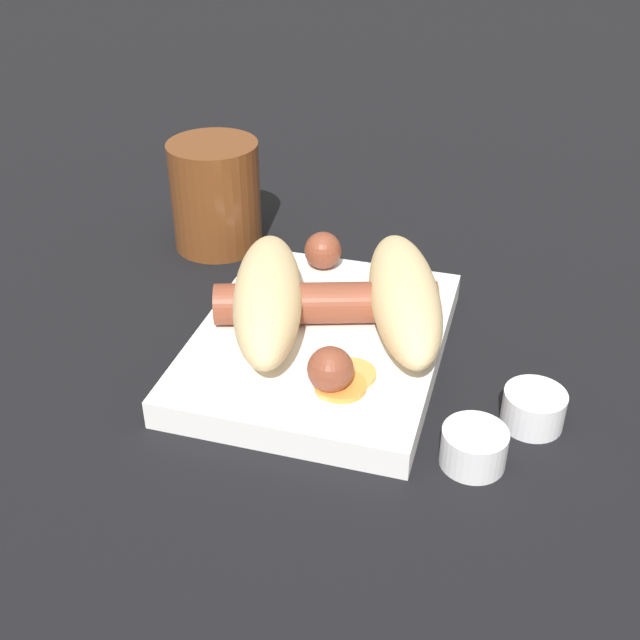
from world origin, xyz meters
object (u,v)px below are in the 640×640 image
bread_roll (336,297)px  drink_glass (216,195)px  condiment_cup_far (533,410)px  condiment_cup_near (474,449)px  food_tray (320,344)px  sausage (326,303)px

bread_roll → drink_glass: bearing=-131.9°
condiment_cup_far → condiment_cup_near: bearing=-34.3°
food_tray → sausage: (-0.02, 0.00, 0.03)m
condiment_cup_near → drink_glass: drink_glass is taller
condiment_cup_far → drink_glass: 0.34m
food_tray → sausage: bearing=179.0°
condiment_cup_far → drink_glass: drink_glass is taller
bread_roll → condiment_cup_far: (0.05, 0.15, -0.03)m
sausage → drink_glass: (-0.13, -0.14, 0.01)m
condiment_cup_far → food_tray: bearing=-102.8°
drink_glass → condiment_cup_far: bearing=58.5°
sausage → bread_roll: bearing=71.7°
sausage → condiment_cup_far: size_ratio=4.53×
drink_glass → food_tray: bearing=43.8°
sausage → condiment_cup_near: size_ratio=4.53×
condiment_cup_near → drink_glass: bearing=-131.2°
drink_glass → sausage: bearing=47.1°
sausage → drink_glass: size_ratio=1.91×
condiment_cup_far → drink_glass: size_ratio=0.42×
food_tray → condiment_cup_near: size_ratio=5.39×
bread_roll → condiment_cup_near: bearing=49.8°
sausage → condiment_cup_near: 0.16m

